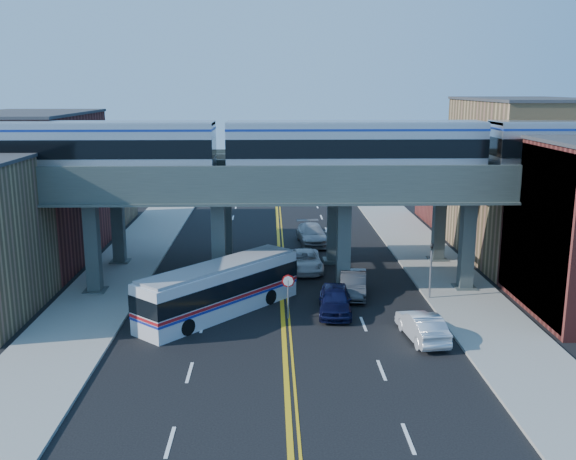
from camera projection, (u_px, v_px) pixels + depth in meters
The scene contains 19 objects.
ground at pixel (284, 339), 33.90m from camera, with size 120.00×120.00×0.00m, color black.
sidewalk_west at pixel (111, 282), 43.33m from camera, with size 5.00×70.00×0.16m, color gray.
sidewalk_east at pixel (448, 280), 43.95m from camera, with size 5.00×70.00×0.16m, color gray.
building_west_b at pixel (32, 190), 47.80m from camera, with size 8.00×14.00×11.00m, color maroon.
building_west_c at pixel (83, 184), 60.81m from camera, with size 8.00×10.00×8.00m, color #997B4F.
building_east_b at pixel (523, 181), 48.69m from camera, with size 8.00×14.00×12.00m, color #997B4F.
building_east_c at pixel (469, 177), 61.70m from camera, with size 8.00×10.00×9.00m, color maroon.
mural_panel at pixel (533, 233), 37.16m from camera, with size 0.10×9.50×9.50m, color teal.
elevated_viaduct_near at pixel (281, 193), 40.29m from camera, with size 52.00×3.60×7.40m.
elevated_viaduct_far at pixel (280, 178), 47.11m from camera, with size 52.00×3.60×7.40m.
transit_train at pixel (355, 147), 39.78m from camera, with size 49.11×3.08×3.59m.
stop_sign at pixel (288, 289), 36.45m from camera, with size 0.76×0.09×2.63m.
traffic_signal at pixel (431, 265), 39.50m from camera, with size 0.15×0.18×4.10m.
transit_bus at pixel (220, 289), 37.38m from camera, with size 9.23×9.85×2.85m.
car_lane_a at pixel (335, 300), 37.57m from camera, with size 1.88×4.68×1.59m, color black.
car_lane_b at pixel (353, 284), 40.76m from camera, with size 1.62×4.63×1.53m, color #2E2F31.
car_lane_c at pixel (305, 261), 46.34m from camera, with size 2.34×5.08×1.41m, color silver.
car_lane_d at pixel (312, 234), 54.18m from camera, with size 2.26×5.55×1.61m, color #9C9BA0.
car_parked_curb at pixel (422, 326), 33.66m from camera, with size 1.56×4.47×1.47m, color silver.
Camera 1 is at (-0.67, -31.81, 13.05)m, focal length 40.00 mm.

